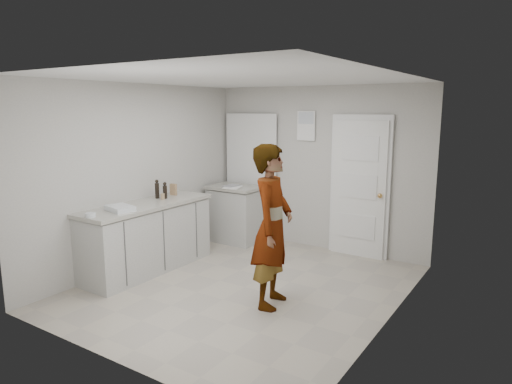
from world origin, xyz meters
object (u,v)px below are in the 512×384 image
Objects in this scene: spice_jar at (163,197)px; baking_dish at (120,208)px; cake_mix_box at (173,190)px; egg_bowl at (91,215)px; person at (272,226)px; oil_cruet_a at (165,191)px; oil_cruet_b at (157,189)px.

baking_dish is (0.06, -0.79, -0.01)m from spice_jar.
spice_jar is 0.21× the size of baking_dish.
cake_mix_box is 1.36× the size of egg_bowl.
person reaches higher than baking_dish.
cake_mix_box is 0.70× the size of oil_cruet_a.
oil_cruet_a is at bearing 27.53° from oil_cruet_b.
oil_cruet_b is 0.67× the size of baking_dish.
cake_mix_box is (-2.07, 0.66, 0.11)m from person.
baking_dish is at bearing -85.85° from spice_jar.
person is 4.54× the size of baking_dish.
spice_jar is 0.80m from baking_dish.
baking_dish is at bearing 85.57° from egg_bowl.
spice_jar is at bearing 94.15° from baking_dish.
oil_cruet_a is at bearing 92.24° from egg_bowl.
cake_mix_box reaches higher than baking_dish.
oil_cruet_b is (-0.12, 0.02, 0.09)m from spice_jar.
oil_cruet_b is at bearing -152.47° from oil_cruet_a.
spice_jar reaches higher than egg_bowl.
spice_jar is at bearing 91.24° from egg_bowl.
cake_mix_box is 1.13m from baking_dish.
baking_dish is at bearing 90.08° from person.
oil_cruet_a is 0.87× the size of oil_cruet_b.
cake_mix_box is at bearing 58.94° from person.
oil_cruet_b is 1.24m from egg_bowl.
spice_jar is 0.36× the size of oil_cruet_a.
cake_mix_box is at bearing 94.74° from egg_bowl.
oil_cruet_b reaches higher than oil_cruet_a.
egg_bowl is at bearing -94.43° from baking_dish.
oil_cruet_b is (-0.02, -0.30, 0.05)m from cake_mix_box.
baking_dish is (0.08, -0.87, -0.08)m from oil_cruet_a.
oil_cruet_b is at bearing 96.99° from egg_bowl.
oil_cruet_b is (-0.10, -0.05, 0.02)m from oil_cruet_a.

